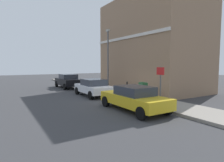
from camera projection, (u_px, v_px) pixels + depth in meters
ground at (115, 101)px, 13.38m from camera, size 80.00×80.00×0.00m
sidewalk at (100, 89)px, 19.47m from camera, size 2.58×30.00×0.15m
corner_building at (151, 45)px, 18.88m from camera, size 6.18×10.29×8.94m
car_yellow at (134, 98)px, 10.59m from camera, size 1.94×4.46×1.38m
car_white at (93, 87)px, 15.52m from camera, size 1.97×3.96×1.39m
car_black at (68, 81)px, 20.91m from camera, size 1.91×4.31×1.52m
utility_cabinet at (143, 91)px, 13.58m from camera, size 0.46×0.61×1.15m
bollard_near_cabinet at (127, 88)px, 15.42m from camera, size 0.14×0.14×1.04m
bollard_far_kerb at (107, 87)px, 16.11m from camera, size 0.14×0.14×1.04m
street_sign at (160, 80)px, 11.01m from camera, size 0.08×0.60×2.30m
lamppost at (108, 57)px, 18.02m from camera, size 0.20×0.44×5.72m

